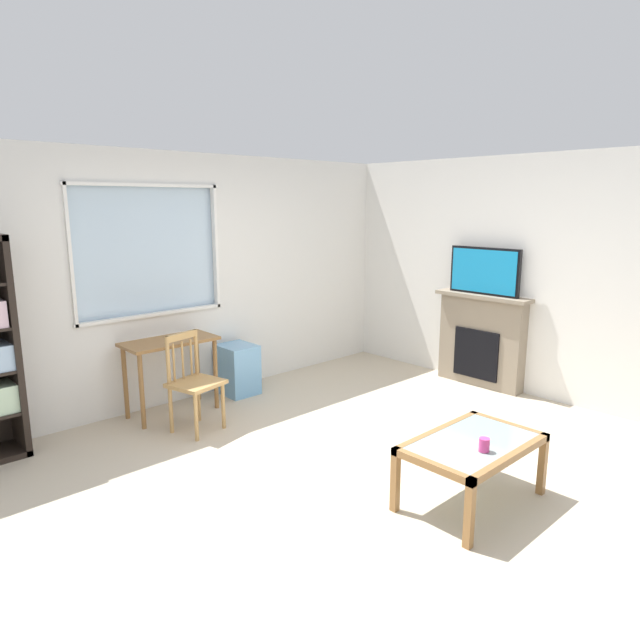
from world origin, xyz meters
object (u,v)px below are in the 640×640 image
object	(u,v)px
coffee_table	(472,450)
desk_under_window	(170,353)
wooden_chair	(193,381)
fireplace	(481,340)
sippy_cup	(484,445)
plastic_drawer_unit	(238,369)
tv	(484,271)

from	to	relation	value
coffee_table	desk_under_window	bearing A→B (deg)	102.91
desk_under_window	coffee_table	distance (m)	3.03
wooden_chair	fireplace	bearing A→B (deg)	-19.34
fireplace	sippy_cup	distance (m)	2.85
fireplace	plastic_drawer_unit	bearing A→B (deg)	143.22
wooden_chair	tv	size ratio (longest dim) A/B	1.08
desk_under_window	fireplace	world-z (taller)	fireplace
wooden_chair	coffee_table	world-z (taller)	wooden_chair
wooden_chair	tv	bearing A→B (deg)	-19.45
coffee_table	tv	bearing A→B (deg)	30.31
desk_under_window	tv	xyz separation A→B (m)	(2.99, -1.59, 0.70)
desk_under_window	plastic_drawer_unit	xyz separation A→B (m)	(0.81, 0.05, -0.34)
fireplace	sippy_cup	bearing A→B (deg)	-148.40
wooden_chair	sippy_cup	size ratio (longest dim) A/B	10.00
wooden_chair	plastic_drawer_unit	bearing A→B (deg)	32.95
coffee_table	plastic_drawer_unit	bearing A→B (deg)	87.36
tv	coffee_table	distance (m)	2.84
tv	coffee_table	xyz separation A→B (m)	(-2.32, -1.35, -0.92)
plastic_drawer_unit	desk_under_window	bearing A→B (deg)	-176.48
desk_under_window	sippy_cup	world-z (taller)	desk_under_window
plastic_drawer_unit	sippy_cup	size ratio (longest dim) A/B	6.03
plastic_drawer_unit	fireplace	xyz separation A→B (m)	(2.20, -1.64, 0.26)
plastic_drawer_unit	wooden_chair	bearing A→B (deg)	-147.05
fireplace	tv	world-z (taller)	tv
desk_under_window	coffee_table	bearing A→B (deg)	-77.09
desk_under_window	fireplace	bearing A→B (deg)	-27.87
wooden_chair	coffee_table	distance (m)	2.54
coffee_table	fireplace	bearing A→B (deg)	30.12
plastic_drawer_unit	sippy_cup	world-z (taller)	sippy_cup
wooden_chair	plastic_drawer_unit	world-z (taller)	wooden_chair
wooden_chair	fireplace	xyz separation A→B (m)	(3.07, -1.08, 0.07)
plastic_drawer_unit	sippy_cup	distance (m)	3.15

